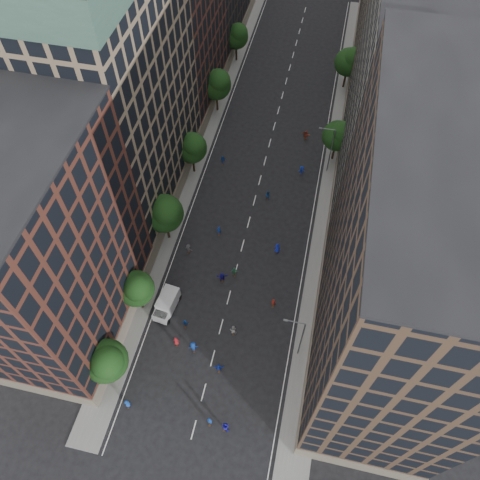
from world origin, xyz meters
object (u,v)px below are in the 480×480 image
at_px(skater_0, 127,404).
at_px(skater_1, 210,421).
at_px(streetlamp_far, 330,148).
at_px(skater_2, 225,426).
at_px(streetlamp_near, 300,337).
at_px(cargo_van, 167,304).

distance_m(skater_0, skater_1, 10.20).
height_order(streetlamp_far, skater_0, streetlamp_far).
bearing_deg(streetlamp_far, skater_1, -101.19).
height_order(skater_1, skater_2, skater_2).
height_order(streetlamp_near, cargo_van, streetlamp_near).
height_order(streetlamp_near, skater_2, streetlamp_near).
xyz_separation_m(streetlamp_near, skater_1, (-8.67, -10.81, -4.30)).
distance_m(streetlamp_near, skater_1, 14.50).
bearing_deg(skater_2, skater_0, 23.57).
bearing_deg(streetlamp_far, skater_2, -98.68).
bearing_deg(cargo_van, streetlamp_near, -0.74).
bearing_deg(cargo_van, skater_2, -42.60).
relative_size(cargo_van, skater_2, 2.58).
bearing_deg(cargo_van, skater_0, -85.80).
bearing_deg(streetlamp_near, skater_2, -121.42).
xyz_separation_m(cargo_van, skater_2, (11.43, -13.54, -0.37)).
distance_m(streetlamp_far, skater_0, 48.08).
distance_m(cargo_van, skater_0, 13.57).
bearing_deg(cargo_van, streetlamp_far, 66.43).
bearing_deg(skater_0, streetlamp_near, -162.86).
relative_size(streetlamp_near, cargo_van, 1.80).
relative_size(skater_0, skater_2, 0.81).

